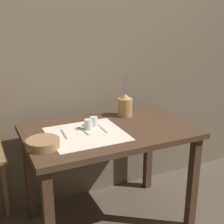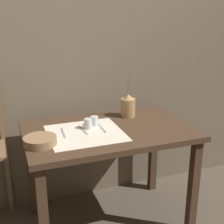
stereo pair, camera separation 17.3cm
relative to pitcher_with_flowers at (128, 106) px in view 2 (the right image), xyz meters
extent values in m
plane|color=brown|center=(-0.23, -0.19, -0.87)|extent=(12.00, 12.00, 0.00)
cube|color=#6B5E4C|center=(-0.23, 0.29, 0.33)|extent=(7.00, 0.06, 2.40)
cube|color=#422D1E|center=(-0.23, -0.19, -0.10)|extent=(1.19, 0.75, 0.04)
cube|color=#422D1E|center=(-0.76, -0.51, -0.50)|extent=(0.06, 0.06, 0.75)
cube|color=#422D1E|center=(0.30, -0.51, -0.50)|extent=(0.06, 0.06, 0.75)
cube|color=#422D1E|center=(-0.76, 0.12, -0.50)|extent=(0.06, 0.06, 0.75)
cube|color=#422D1E|center=(0.30, 0.12, -0.50)|extent=(0.06, 0.06, 0.75)
cube|color=brown|center=(-0.94, 0.22, -0.29)|extent=(0.04, 0.04, 1.15)
cube|color=beige|center=(-0.41, -0.22, -0.08)|extent=(0.50, 0.47, 0.00)
cylinder|color=#A87F4C|center=(0.00, 0.00, -0.01)|extent=(0.11, 0.11, 0.14)
cone|color=#A87F4C|center=(0.00, 0.00, 0.08)|extent=(0.08, 0.08, 0.04)
cylinder|color=slate|center=(0.01, 0.00, 0.18)|extent=(0.02, 0.04, 0.16)
cylinder|color=slate|center=(0.01, -0.02, 0.18)|extent=(0.03, 0.02, 0.17)
cylinder|color=slate|center=(-0.01, -0.01, 0.18)|extent=(0.01, 0.03, 0.17)
cylinder|color=#8E6B47|center=(-0.72, -0.31, -0.06)|extent=(0.21, 0.21, 0.05)
cylinder|color=silver|center=(-0.37, -0.15, -0.04)|extent=(0.06, 0.06, 0.07)
cylinder|color=silver|center=(-0.31, -0.11, -0.05)|extent=(0.06, 0.06, 0.07)
cube|color=#939399|center=(-0.55, -0.17, -0.08)|extent=(0.02, 0.17, 0.00)
cube|color=#939399|center=(-0.41, -0.17, -0.08)|extent=(0.03, 0.17, 0.00)
cube|color=#939399|center=(-0.28, -0.18, -0.08)|extent=(0.01, 0.17, 0.00)
camera|label=1|loc=(-1.08, -2.07, 0.73)|focal=50.00mm
camera|label=2|loc=(-0.91, -2.14, 0.73)|focal=50.00mm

